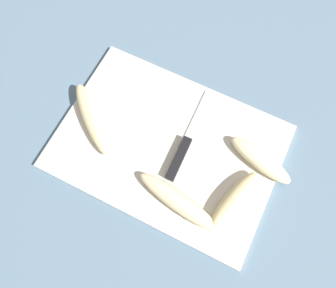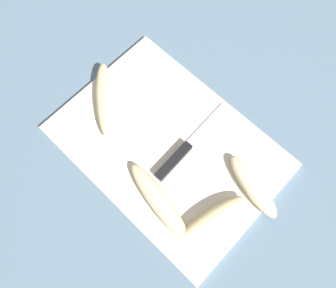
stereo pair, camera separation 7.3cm
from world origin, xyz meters
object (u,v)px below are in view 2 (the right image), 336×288
at_px(banana_ripe_center, 214,217).
at_px(banana_cream_curved, 159,202).
at_px(banana_pale_long, 253,186).
at_px(banana_soft_right, 105,99).
at_px(knife, 180,154).

bearing_deg(banana_ripe_center, banana_cream_curved, -152.04).
relative_size(banana_pale_long, banana_soft_right, 0.91).
bearing_deg(banana_soft_right, banana_pale_long, 11.65).
height_order(knife, banana_ripe_center, banana_ripe_center).
distance_m(knife, banana_cream_curved, 0.12).
xyz_separation_m(banana_cream_curved, banana_soft_right, (-0.26, 0.08, 0.00)).
distance_m(banana_cream_curved, banana_ripe_center, 0.12).
xyz_separation_m(banana_cream_curved, banana_pale_long, (0.12, 0.16, -0.00)).
relative_size(knife, banana_soft_right, 1.34).
bearing_deg(banana_cream_curved, banana_pale_long, 53.18).
distance_m(banana_pale_long, banana_soft_right, 0.39).
relative_size(knife, banana_cream_curved, 1.17).
bearing_deg(knife, banana_ripe_center, -22.28).
bearing_deg(banana_pale_long, banana_soft_right, -168.35).
bearing_deg(banana_cream_curved, banana_ripe_center, 27.96).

